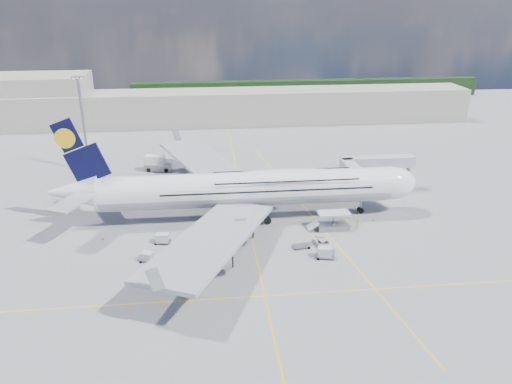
{
  "coord_description": "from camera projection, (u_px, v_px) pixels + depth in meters",
  "views": [
    {
      "loc": [
        -8.73,
        -87.44,
        45.19
      ],
      "look_at": [
        1.62,
        8.0,
        6.77
      ],
      "focal_mm": 35.0,
      "sensor_mm": 36.0,
      "label": 1
    }
  ],
  "objects": [
    {
      "name": "crew_wing",
      "position": [
        211.0,
        237.0,
        97.56
      ],
      "size": [
        0.86,
        1.01,
        1.63
      ],
      "primitive_type": "imported",
      "rotation": [
        0.0,
        0.0,
        0.98
      ],
      "color": "#E3FA1A",
      "rests_on": "ground"
    },
    {
      "name": "light_mast",
      "position": [
        84.0,
        124.0,
        131.0
      ],
      "size": [
        3.0,
        0.7,
        25.5
      ],
      "color": "gray",
      "rests_on": "ground"
    },
    {
      "name": "cone_tail",
      "position": [
        103.0,
        239.0,
        97.87
      ],
      "size": [
        0.5,
        0.5,
        0.63
      ],
      "color": "orange",
      "rests_on": "ground"
    },
    {
      "name": "ground",
      "position": [
        252.0,
        239.0,
        98.37
      ],
      "size": [
        300.0,
        300.0,
        0.0
      ],
      "primitive_type": "plane",
      "color": "gray",
      "rests_on": "ground"
    },
    {
      "name": "cone_wing_right_outer",
      "position": [
        187.0,
        294.0,
        79.78
      ],
      "size": [
        0.49,
        0.49,
        0.63
      ],
      "color": "orange",
      "rests_on": "ground"
    },
    {
      "name": "cone_wing_right_inner",
      "position": [
        194.0,
        237.0,
        98.8
      ],
      "size": [
        0.4,
        0.4,
        0.51
      ],
      "color": "orange",
      "rests_on": "ground"
    },
    {
      "name": "crew_nose",
      "position": [
        346.0,
        223.0,
        103.15
      ],
      "size": [
        0.76,
        0.61,
        1.8
      ],
      "primitive_type": "imported",
      "rotation": [
        0.0,
        0.0,
        0.32
      ],
      "color": "#ADF619",
      "rests_on": "ground"
    },
    {
      "name": "service_van",
      "position": [
        324.0,
        244.0,
        94.93
      ],
      "size": [
        3.81,
        5.69,
        1.45
      ],
      "primitive_type": "imported",
      "rotation": [
        0.0,
        0.0,
        0.29
      ],
      "color": "silver",
      "rests_on": "ground"
    },
    {
      "name": "crew_loader",
      "position": [
        357.0,
        224.0,
        103.13
      ],
      "size": [
        0.98,
        0.98,
        1.61
      ],
      "primitive_type": "imported",
      "rotation": [
        0.0,
        0.0,
        -0.81
      ],
      "color": "#C1FF1A",
      "rests_on": "ground"
    },
    {
      "name": "dolly_row_b",
      "position": [
        176.0,
        270.0,
        85.7
      ],
      "size": [
        2.92,
        2.33,
        1.63
      ],
      "rotation": [
        0.0,
        0.0,
        0.43
      ],
      "color": "gray",
      "rests_on": "ground"
    },
    {
      "name": "taxi_line_cross",
      "position": [
        265.0,
        296.0,
        79.91
      ],
      "size": [
        120.0,
        0.25,
        0.01
      ],
      "primitive_type": "cube",
      "color": "yellow",
      "rests_on": "ground"
    },
    {
      "name": "cone_nose",
      "position": [
        373.0,
        220.0,
        106.21
      ],
      "size": [
        0.45,
        0.45,
        0.57
      ],
      "color": "orange",
      "rests_on": "ground"
    },
    {
      "name": "catering_truck_inner",
      "position": [
        220.0,
        179.0,
        125.39
      ],
      "size": [
        6.03,
        2.59,
        3.53
      ],
      "rotation": [
        0.0,
        0.0,
        0.08
      ],
      "color": "gray",
      "rests_on": "ground"
    },
    {
      "name": "dolly_nose_far",
      "position": [
        301.0,
        246.0,
        94.92
      ],
      "size": [
        3.61,
        2.38,
        0.49
      ],
      "rotation": [
        0.0,
        0.0,
        0.19
      ],
      "color": "gray",
      "rests_on": "ground"
    },
    {
      "name": "cone_wing_left_inner",
      "position": [
        212.0,
        207.0,
        112.45
      ],
      "size": [
        0.4,
        0.4,
        0.51
      ],
      "color": "orange",
      "rests_on": "ground"
    },
    {
      "name": "tree_line",
      "position": [
        308.0,
        89.0,
        230.12
      ],
      "size": [
        160.0,
        6.0,
        8.0
      ],
      "primitive_type": "cube",
      "color": "#193814",
      "rests_on": "ground"
    },
    {
      "name": "cone_wing_left_outer",
      "position": [
        164.0,
        181.0,
        127.83
      ],
      "size": [
        0.48,
        0.48,
        0.61
      ],
      "color": "orange",
      "rests_on": "ground"
    },
    {
      "name": "terminal",
      "position": [
        226.0,
        107.0,
        183.83
      ],
      "size": [
        180.0,
        16.0,
        12.0
      ],
      "primitive_type": "cube",
      "color": "#B2AD9E",
      "rests_on": "ground"
    },
    {
      "name": "airliner",
      "position": [
        249.0,
        188.0,
        105.08
      ],
      "size": [
        77.26,
        79.15,
        23.71
      ],
      "color": "white",
      "rests_on": "ground"
    },
    {
      "name": "taxi_line_main",
      "position": [
        252.0,
        239.0,
        98.37
      ],
      "size": [
        0.25,
        220.0,
        0.01
      ],
      "primitive_type": "cube",
      "color": "yellow",
      "rests_on": "ground"
    },
    {
      "name": "baggage_tug",
      "position": [
        215.0,
        255.0,
        90.77
      ],
      "size": [
        3.21,
        2.04,
        1.86
      ],
      "rotation": [
        0.0,
        0.0,
        0.24
      ],
      "color": "silver",
      "rests_on": "ground"
    },
    {
      "name": "jet_bridge",
      "position": [
        368.0,
        167.0,
        118.14
      ],
      "size": [
        18.8,
        12.1,
        8.5
      ],
      "color": "#B7B7BC",
      "rests_on": "ground"
    },
    {
      "name": "cargo_loader",
      "position": [
        332.0,
        223.0,
        102.27
      ],
      "size": [
        8.53,
        3.2,
        3.67
      ],
      "color": "silver",
      "rests_on": "ground"
    },
    {
      "name": "dolly_row_a",
      "position": [
        147.0,
        257.0,
        89.86
      ],
      "size": [
        3.2,
        2.52,
        1.79
      ],
      "rotation": [
        0.0,
        0.0,
        -0.41
      ],
      "color": "gray",
      "rests_on": "ground"
    },
    {
      "name": "crew_tug",
      "position": [
        210.0,
        257.0,
        90.18
      ],
      "size": [
        1.2,
        0.9,
        1.65
      ],
      "primitive_type": "imported",
      "rotation": [
        0.0,
        0.0,
        -0.3
      ],
      "color": "#BCDB17",
      "rests_on": "ground"
    },
    {
      "name": "dolly_nose_near",
      "position": [
        325.0,
        252.0,
        90.94
      ],
      "size": [
        3.75,
        2.56,
        2.17
      ],
      "rotation": [
        0.0,
        0.0,
        -0.23
      ],
      "color": "gray",
      "rests_on": "ground"
    },
    {
      "name": "taxi_line_diag",
      "position": [
        311.0,
        215.0,
        109.0
      ],
      "size": [
        14.16,
        99.06,
        0.01
      ],
      "primitive_type": "cube",
      "rotation": [
        0.0,
        0.0,
        0.14
      ],
      "color": "yellow",
      "rests_on": "ground"
    },
    {
      "name": "crew_van",
      "position": [
        316.0,
        238.0,
        97.08
      ],
      "size": [
        0.8,
        0.92,
        1.58
      ],
      "primitive_type": "imported",
      "rotation": [
        0.0,
        0.0,
        2.04
      ],
      "color": "#D5EB18",
      "rests_on": "ground"
    },
    {
      "name": "dolly_back",
      "position": [
        162.0,
        238.0,
        96.38
      ],
      "size": [
        3.33,
        1.99,
        2.02
      ],
      "rotation": [
        0.0,
        0.0,
        -0.09
      ],
      "color": "gray",
      "rests_on": "ground"
    },
    {
      "name": "dolly_row_c",
      "position": [
        194.0,
        237.0,
        96.95
      ],
      "size": [
        3.39,
        2.42,
        1.94
      ],
      "rotation": [
        0.0,
        0.0,
        -0.28
      ],
      "color": "gray",
      "rests_on": "ground"
    },
    {
      "name": "catering_truck_outer",
      "position": [
        158.0,
        164.0,
        135.41
      ],
      "size": [
        7.56,
        3.66,
        4.34
      ],
      "rotation": [
        0.0,
        0.0,
        -0.15
      ],
      "color": "gray",
      "rests_on": "ground"
    },
    {
      "name": "hangar",
      "position": [
        32.0,
        100.0,
        180.32
      ],
      "size": [
        40.0,
        22.0,
        18.0
      ],
      "primitive_type": "cube",
      "color": "#B2AD9E",
      "rests_on": "ground"
    }
  ]
}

